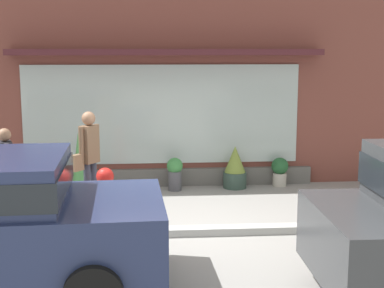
% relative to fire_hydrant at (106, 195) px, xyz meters
% --- Properties ---
extents(ground_plane, '(60.00, 60.00, 0.00)m').
position_rel_fire_hydrant_xyz_m(ground_plane, '(1.10, -0.53, -0.47)').
color(ground_plane, gray).
extents(curb_strip, '(14.00, 0.24, 0.12)m').
position_rel_fire_hydrant_xyz_m(curb_strip, '(1.10, -0.73, -0.41)').
color(curb_strip, '#B2B2AD').
rests_on(curb_strip, ground_plane).
extents(storefront, '(14.00, 0.81, 4.82)m').
position_rel_fire_hydrant_xyz_m(storefront, '(1.10, 2.66, 1.89)').
color(storefront, brown).
rests_on(storefront, ground_plane).
extents(fire_hydrant, '(0.43, 0.40, 0.92)m').
position_rel_fire_hydrant_xyz_m(fire_hydrant, '(0.00, 0.00, 0.00)').
color(fire_hydrant, red).
rests_on(fire_hydrant, ground_plane).
extents(pedestrian_with_handbag, '(0.47, 0.56, 1.77)m').
position_rel_fire_hydrant_xyz_m(pedestrian_with_handbag, '(-0.32, 0.67, 0.57)').
color(pedestrian_with_handbag, '#333847').
rests_on(pedestrian_with_handbag, ground_plane).
extents(pedestrian_passerby, '(0.30, 0.48, 1.56)m').
position_rel_fire_hydrant_xyz_m(pedestrian_passerby, '(-1.60, 0.16, 0.44)').
color(pedestrian_passerby, '#8E333D').
rests_on(pedestrian_passerby, ground_plane).
extents(potted_plant_doorstep, '(0.32, 0.32, 0.67)m').
position_rel_fire_hydrant_xyz_m(potted_plant_doorstep, '(1.23, 2.04, -0.10)').
color(potted_plant_doorstep, '#4C4C51').
rests_on(potted_plant_doorstep, ground_plane).
extents(potted_plant_by_entrance, '(0.35, 0.35, 0.60)m').
position_rel_fire_hydrant_xyz_m(potted_plant_by_entrance, '(3.43, 2.23, -0.14)').
color(potted_plant_by_entrance, '#B7B2A3').
rests_on(potted_plant_by_entrance, ground_plane).
extents(potted_plant_near_hydrant, '(0.29, 0.29, 1.22)m').
position_rel_fire_hydrant_xyz_m(potted_plant_near_hydrant, '(-0.66, 1.92, 0.12)').
color(potted_plant_near_hydrant, '#4C4C51').
rests_on(potted_plant_near_hydrant, ground_plane).
extents(potted_plant_trailing_edge, '(0.48, 0.48, 0.87)m').
position_rel_fire_hydrant_xyz_m(potted_plant_trailing_edge, '(2.47, 2.14, -0.06)').
color(potted_plant_trailing_edge, '#33473D').
rests_on(potted_plant_trailing_edge, ground_plane).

